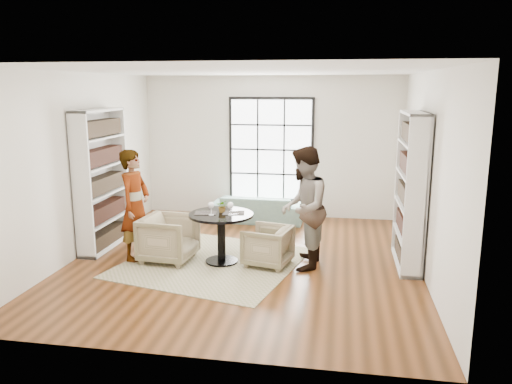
% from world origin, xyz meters
% --- Properties ---
extents(ground, '(6.00, 6.00, 0.00)m').
position_xyz_m(ground, '(0.00, 0.00, 0.00)').
color(ground, brown).
extents(room_shell, '(6.00, 6.01, 6.00)m').
position_xyz_m(room_shell, '(0.00, 0.54, 1.26)').
color(room_shell, silver).
rests_on(room_shell, ground).
extents(rug, '(3.13, 3.13, 0.01)m').
position_xyz_m(rug, '(-0.50, -0.18, 0.01)').
color(rug, tan).
rests_on(rug, ground).
extents(pedestal_table, '(1.02, 1.02, 0.81)m').
position_xyz_m(pedestal_table, '(-0.35, -0.15, 0.59)').
color(pedestal_table, black).
rests_on(pedestal_table, ground).
extents(sofa, '(1.91, 0.78, 0.55)m').
position_xyz_m(sofa, '(-0.20, 2.45, 0.28)').
color(sofa, slate).
rests_on(sofa, ground).
extents(armchair_left, '(0.89, 0.87, 0.75)m').
position_xyz_m(armchair_left, '(-1.21, -0.20, 0.37)').
color(armchair_left, '#C5BC8C').
rests_on(armchair_left, ground).
extents(armchair_right, '(0.83, 0.81, 0.63)m').
position_xyz_m(armchair_right, '(0.39, -0.13, 0.32)').
color(armchair_right, tan).
rests_on(armchair_right, ground).
extents(person_left, '(0.51, 0.70, 1.80)m').
position_xyz_m(person_left, '(-1.76, -0.20, 0.90)').
color(person_left, gray).
rests_on(person_left, ground).
extents(person_right, '(0.76, 0.95, 1.89)m').
position_xyz_m(person_right, '(0.94, -0.13, 0.95)').
color(person_right, gray).
rests_on(person_right, ground).
extents(placemat_left, '(0.38, 0.32, 0.01)m').
position_xyz_m(placemat_left, '(-0.59, -0.17, 0.82)').
color(placemat_left, '#282523').
rests_on(placemat_left, pedestal_table).
extents(placemat_right, '(0.38, 0.32, 0.01)m').
position_xyz_m(placemat_right, '(-0.16, -0.09, 0.82)').
color(placemat_right, '#282523').
rests_on(placemat_right, pedestal_table).
extents(cutlery_left, '(0.18, 0.24, 0.01)m').
position_xyz_m(cutlery_left, '(-0.59, -0.17, 0.82)').
color(cutlery_left, silver).
rests_on(cutlery_left, placemat_left).
extents(cutlery_right, '(0.18, 0.24, 0.01)m').
position_xyz_m(cutlery_right, '(-0.16, -0.09, 0.82)').
color(cutlery_right, silver).
rests_on(cutlery_right, placemat_right).
extents(wine_glass_left, '(0.10, 0.10, 0.21)m').
position_xyz_m(wine_glass_left, '(-0.47, -0.27, 0.96)').
color(wine_glass_left, silver).
rests_on(wine_glass_left, pedestal_table).
extents(wine_glass_right, '(0.10, 0.10, 0.21)m').
position_xyz_m(wine_glass_right, '(-0.18, -0.22, 0.96)').
color(wine_glass_right, silver).
rests_on(wine_glass_right, pedestal_table).
extents(flower_centerpiece, '(0.19, 0.17, 0.20)m').
position_xyz_m(flower_centerpiece, '(-0.34, -0.07, 0.91)').
color(flower_centerpiece, gray).
rests_on(flower_centerpiece, pedestal_table).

